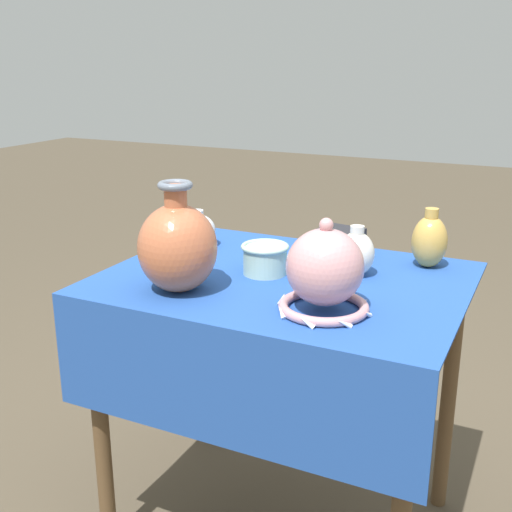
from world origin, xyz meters
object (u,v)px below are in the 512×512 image
object	(u,v)px
jar_round_ochre	(429,241)
mosaic_tile_box	(337,243)
jar_round_porcelain	(197,230)
cup_wide_celadon	(265,258)
vase_dome_bell	(325,273)
bowl_shallow_teal	(176,257)
vase_tall_bulbous	(177,246)
jar_round_ivory	(356,253)

from	to	relation	value
jar_round_ochre	mosaic_tile_box	bearing A→B (deg)	-176.75
jar_round_ochre	jar_round_porcelain	distance (m)	0.68
mosaic_tile_box	cup_wide_celadon	xyz separation A→B (m)	(-0.12, -0.23, 0.00)
vase_dome_bell	bowl_shallow_teal	xyz separation A→B (m)	(-0.47, 0.12, -0.06)
vase_tall_bulbous	jar_round_ochre	size ratio (longest dim) A/B	1.66
vase_dome_bell	jar_round_ochre	bearing A→B (deg)	70.99
bowl_shallow_teal	jar_round_ivory	bearing A→B (deg)	17.52
bowl_shallow_teal	jar_round_porcelain	world-z (taller)	jar_round_porcelain
vase_tall_bulbous	jar_round_ochre	bearing A→B (deg)	41.43
vase_tall_bulbous	jar_round_porcelain	distance (m)	0.39
bowl_shallow_teal	cup_wide_celadon	world-z (taller)	cup_wide_celadon
vase_dome_bell	mosaic_tile_box	distance (m)	0.43
vase_dome_bell	jar_round_ochre	distance (m)	0.45
mosaic_tile_box	jar_round_ochre	bearing A→B (deg)	13.57
vase_dome_bell	bowl_shallow_teal	bearing A→B (deg)	165.20
bowl_shallow_teal	jar_round_porcelain	size ratio (longest dim) A/B	1.13
vase_dome_bell	jar_round_porcelain	distance (m)	0.62
vase_dome_bell	jar_round_porcelain	size ratio (longest dim) A/B	1.93
vase_tall_bulbous	mosaic_tile_box	size ratio (longest dim) A/B	1.75
vase_tall_bulbous	jar_round_ivory	distance (m)	0.47
vase_tall_bulbous	vase_dome_bell	size ratio (longest dim) A/B	1.23
bowl_shallow_teal	jar_round_porcelain	bearing A→B (deg)	104.57
bowl_shallow_teal	jar_round_ochre	distance (m)	0.69
mosaic_tile_box	jar_round_porcelain	bearing A→B (deg)	-157.99
bowl_shallow_teal	jar_round_ochre	world-z (taller)	jar_round_ochre
jar_round_ochre	cup_wide_celadon	size ratio (longest dim) A/B	1.28
vase_dome_bell	jar_round_ivory	world-z (taller)	vase_dome_bell
vase_tall_bulbous	bowl_shallow_teal	world-z (taller)	vase_tall_bulbous
cup_wide_celadon	jar_round_ivory	bearing A→B (deg)	23.05
bowl_shallow_teal	jar_round_ivory	size ratio (longest dim) A/B	0.96
mosaic_tile_box	cup_wide_celadon	distance (m)	0.26
bowl_shallow_teal	jar_round_porcelain	xyz separation A→B (m)	(-0.05, 0.20, 0.02)
jar_round_porcelain	cup_wide_celadon	bearing A→B (deg)	-26.52
vase_tall_bulbous	jar_round_ivory	world-z (taller)	vase_tall_bulbous
vase_dome_bell	jar_round_ochre	world-z (taller)	vase_dome_bell
vase_dome_bell	mosaic_tile_box	world-z (taller)	vase_dome_bell
vase_tall_bulbous	jar_round_ochre	world-z (taller)	vase_tall_bulbous
vase_dome_bell	jar_round_ivory	distance (m)	0.27
mosaic_tile_box	bowl_shallow_teal	world-z (taller)	mosaic_tile_box
vase_dome_bell	jar_round_ivory	xyz separation A→B (m)	(-0.01, 0.27, -0.03)
jar_round_ivory	jar_round_porcelain	bearing A→B (deg)	174.03
vase_dome_bell	vase_tall_bulbous	bearing A→B (deg)	-175.70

